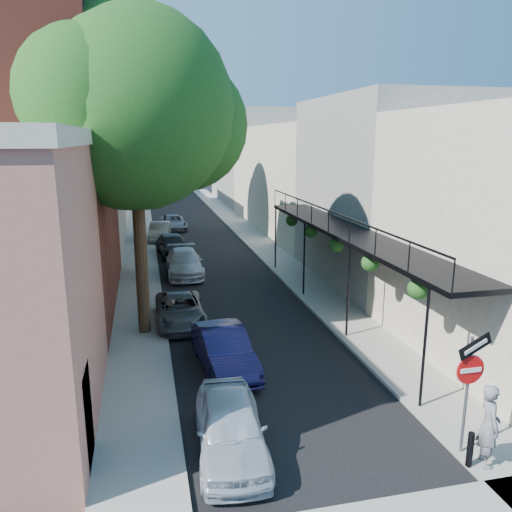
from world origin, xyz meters
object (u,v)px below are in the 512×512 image
bollard (470,449)px  parked_car_c (180,310)px  parked_car_g (173,222)px  pedestrian (489,425)px  parked_car_b (224,350)px  parked_car_f (160,232)px  parked_car_a (231,427)px  sign_post (470,374)px  parked_car_e (172,245)px  oak_near (146,114)px  oak_mid (144,138)px  oak_far (143,120)px  parked_car_d (184,263)px

bollard → parked_car_c: size_ratio=0.20×
parked_car_g → pedestrian: 31.72m
parked_car_b → parked_car_f: size_ratio=1.02×
bollard → parked_car_a: size_ratio=0.21×
parked_car_a → pedestrian: pedestrian is taller
sign_post → parked_car_e: 22.28m
oak_near → parked_car_c: oak_near is taller
parked_car_e → parked_car_f: parked_car_e is taller
oak_near → oak_mid: 8.01m
bollard → oak_far: 28.58m
parked_car_b → parked_car_f: 21.07m
bollard → parked_car_c: (-5.44, 10.32, 0.04)m
bollard → parked_car_f: size_ratio=0.21×
parked_car_a → oak_far: bearing=97.3°
oak_near → parked_car_e: size_ratio=2.82×
sign_post → parked_car_d: (-4.84, 17.04, -1.38)m
oak_far → oak_mid: bearing=-90.4°
pedestrian → parked_car_f: bearing=28.8°
pedestrian → oak_mid: bearing=37.4°
oak_far → parked_car_d: bearing=-79.7°
parked_car_a → parked_car_f: 25.30m
oak_near → pedestrian: size_ratio=6.11×
oak_near → parked_car_b: bearing=-62.2°
oak_mid → parked_car_g: 15.22m
parked_car_e → parked_car_c: bearing=-96.7°
bollard → parked_car_b: (-4.40, 6.04, 0.13)m
oak_near → parked_car_a: oak_near is taller
sign_post → parked_car_e: size_ratio=0.74×
oak_near → pedestrian: 13.70m
parked_car_c → parked_car_g: size_ratio=0.98×
sign_post → oak_mid: size_ratio=0.29×
parked_car_b → bollard: bearing=-59.0°
sign_post → parked_car_g: (-4.56, 30.88, -1.47)m
bollard → parked_car_d: (-4.68, 17.51, 0.13)m
oak_near → parked_car_d: 10.73m
oak_near → parked_car_g: oak_near is taller
sign_post → bollard: (-0.16, -0.47, -1.52)m
oak_near → parked_car_e: 14.34m
parked_car_d → pedestrian: pedestrian is taller
parked_car_d → parked_car_f: (-0.92, 9.56, -0.01)m
oak_near → parked_car_d: bearing=77.7°
parked_car_g → pedestrian: (4.80, -31.35, 0.49)m
parked_car_b → parked_car_g: size_ratio=0.98×
parked_car_a → parked_car_e: (-0.09, 20.32, 0.03)m
pedestrian → oak_near: bearing=51.1°
oak_mid → pedestrian: bearing=-69.0°
oak_far → parked_car_b: (1.95, -20.73, -7.61)m
parked_car_f → pedestrian: pedestrian is taller
parked_car_c → parked_car_d: size_ratio=0.89×
parked_car_d → parked_car_g: bearing=89.5°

